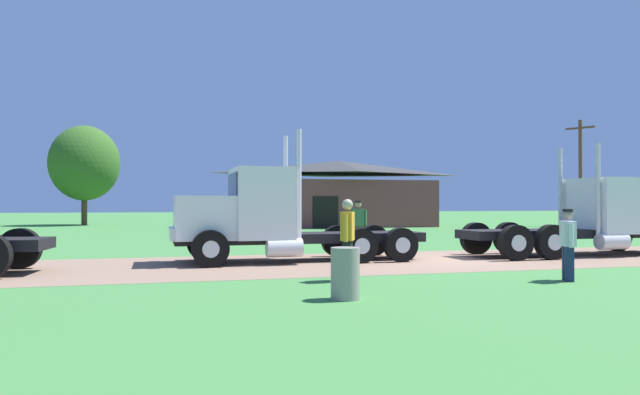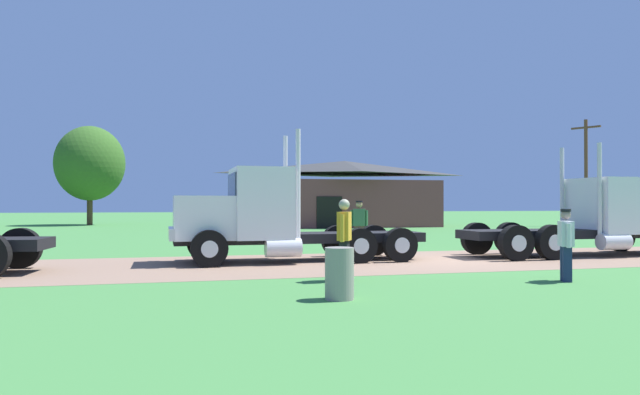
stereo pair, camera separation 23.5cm
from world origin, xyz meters
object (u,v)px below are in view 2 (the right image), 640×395
Objects in this scene: truck_near_left at (603,218)px; visitor_walking_mid at (344,236)px; visitor_by_barrel at (566,242)px; truck_foreground_white at (261,218)px; shed_building at (345,195)px; utility_pole_near at (586,169)px; visitor_far_side at (359,223)px; steel_barrel at (339,273)px.

truck_near_left is 11.13m from visitor_walking_mid.
truck_near_left is 7.82m from visitor_by_barrel.
truck_foreground_white is 11.49m from truck_near_left.
truck_foreground_white is at bearing -112.02° from shed_building.
visitor_walking_mid is 0.23× the size of utility_pole_near.
visitor_far_side is 0.13× the size of shed_building.
utility_pole_near reaches higher than visitor_walking_mid.
shed_building is at bearing 73.12° from steel_barrel.
visitor_by_barrel is 34.79m from utility_pole_near.
visitor_far_side is at bearing 39.80° from truck_foreground_white.
truck_near_left is at bearing -86.70° from shed_building.
visitor_far_side is 29.52m from utility_pole_near.
shed_building is at bearing 74.67° from visitor_far_side.
truck_foreground_white is at bearing 134.77° from visitor_by_barrel.
utility_pole_near is (27.86, 20.83, 2.99)m from truck_foreground_white.
visitor_walking_mid is 1.00× the size of visitor_far_side.
utility_pole_near is (23.67, 17.34, 3.27)m from visitor_far_side.
visitor_walking_mid is 2.58m from steel_barrel.
truck_foreground_white is at bearing 177.66° from truck_near_left.
steel_barrel is 0.07× the size of shed_building.
utility_pole_near is at bearing 36.79° from truck_foreground_white.
visitor_walking_mid is at bearing -75.91° from truck_foreground_white.
utility_pole_near reaches higher than truck_foreground_white.
steel_barrel is (0.36, -7.05, -0.82)m from truck_foreground_white.
visitor_far_side is at bearing -143.77° from utility_pole_near.
utility_pole_near reaches higher than shed_building.
steel_barrel is (-0.81, -2.40, -0.52)m from visitor_walking_mid.
truck_foreground_white is at bearing 92.93° from steel_barrel.
visitor_walking_mid reaches higher than visitor_by_barrel.
steel_barrel is at bearing -108.63° from visitor_walking_mid.
visitor_walking_mid is 8.69m from visitor_far_side.
truck_foreground_white is 4.74× the size of visitor_by_barrel.
shed_building is 1.72× the size of utility_pole_near.
visitor_by_barrel is at bearing -15.22° from visitor_walking_mid.
visitor_by_barrel is at bearing -135.54° from truck_near_left.
utility_pole_near reaches higher than steel_barrel.
visitor_walking_mid is at bearing 71.37° from steel_barrel.
visitor_walking_mid and visitor_far_side have the same top height.
visitor_far_side is at bearing -105.33° from shed_building.
visitor_far_side is (3.02, 8.15, 0.02)m from visitor_walking_mid.
visitor_walking_mid is (-10.31, -4.19, -0.23)m from truck_near_left.
truck_near_left is (11.48, -0.47, -0.07)m from truck_foreground_white.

